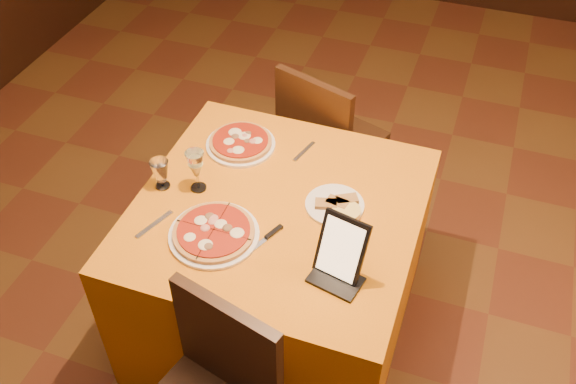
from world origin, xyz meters
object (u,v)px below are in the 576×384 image
(pizza_far, at_px, (241,143))
(tablet, at_px, (341,248))
(pizza_near, at_px, (214,233))
(main_table, at_px, (279,268))
(water_glass, at_px, (161,174))
(chair_main_far, at_px, (334,139))
(wine_glass, at_px, (196,171))

(pizza_far, height_order, tablet, tablet)
(pizza_near, bearing_deg, pizza_far, 101.72)
(main_table, height_order, water_glass, water_glass)
(chair_main_far, xyz_separation_m, water_glass, (-0.48, -0.87, 0.36))
(wine_glass, bearing_deg, chair_main_far, 68.15)
(main_table, bearing_deg, pizza_far, 133.36)
(main_table, height_order, tablet, tablet)
(pizza_near, distance_m, tablet, 0.50)
(pizza_near, distance_m, pizza_far, 0.53)
(pizza_near, bearing_deg, tablet, -0.42)
(chair_main_far, bearing_deg, pizza_near, 99.59)
(pizza_far, relative_size, tablet, 1.23)
(wine_glass, distance_m, tablet, 0.69)
(main_table, bearing_deg, water_glass, -174.35)
(pizza_near, relative_size, water_glass, 2.62)
(main_table, relative_size, chair_main_far, 1.21)
(wine_glass, bearing_deg, water_glass, -165.16)
(chair_main_far, relative_size, pizza_near, 2.67)
(pizza_far, bearing_deg, wine_glass, -100.74)
(pizza_near, xyz_separation_m, tablet, (0.49, -0.00, 0.10))
(main_table, distance_m, pizza_far, 0.56)
(water_glass, distance_m, tablet, 0.82)
(pizza_far, xyz_separation_m, tablet, (0.60, -0.53, 0.10))
(water_glass, bearing_deg, pizza_near, -30.41)
(pizza_far, bearing_deg, tablet, -41.39)
(main_table, relative_size, tablet, 4.51)
(chair_main_far, bearing_deg, water_glass, 80.11)
(chair_main_far, distance_m, pizza_far, 0.68)
(main_table, xyz_separation_m, chair_main_far, (0.00, 0.83, 0.08))
(chair_main_far, relative_size, wine_glass, 4.79)
(main_table, bearing_deg, wine_glass, -178.34)
(tablet, bearing_deg, water_glass, 179.49)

